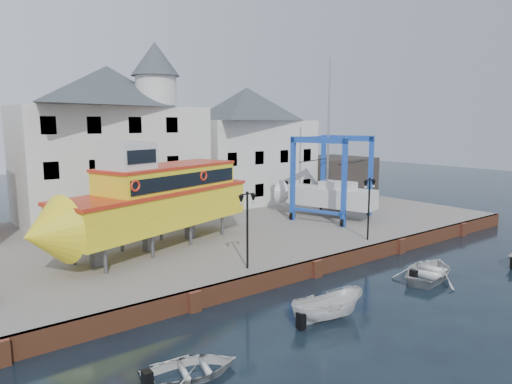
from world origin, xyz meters
TOP-DOWN VIEW (x-y plane):
  - ground at (0.00, 0.00)m, footprint 140.00×140.00m
  - hardstanding at (0.00, 11.00)m, footprint 44.00×22.00m
  - quay_wall at (-0.00, 0.10)m, footprint 44.00×0.47m
  - building_white_main at (-4.87, 18.39)m, footprint 14.00×8.30m
  - building_white_right at (9.00, 19.00)m, footprint 12.00×8.00m
  - shed_dark at (19.00, 17.00)m, footprint 8.00×7.00m
  - lamp_post_left at (-4.00, 1.20)m, footprint 1.12×0.32m
  - lamp_post_right at (6.00, 1.20)m, footprint 1.12×0.32m
  - tour_boat at (-6.78, 7.60)m, footprint 15.74×8.48m
  - travel_lift at (9.21, 8.46)m, footprint 7.16×8.79m
  - motorboat_a at (-3.71, -4.45)m, footprint 3.90×2.13m
  - motorboat_b at (5.14, -3.99)m, footprint 5.54×4.65m
  - motorboat_d at (-10.86, -4.79)m, footprint 3.93×3.19m

SIDE VIEW (x-z plane):
  - ground at x=0.00m, z-range 0.00..0.00m
  - motorboat_a at x=-3.71m, z-range -0.71..0.71m
  - motorboat_b at x=5.14m, z-range -0.49..0.49m
  - motorboat_d at x=-10.86m, z-range -0.36..0.36m
  - hardstanding at x=0.00m, z-range 0.00..1.00m
  - quay_wall at x=0.00m, z-range 0.00..1.00m
  - shed_dark at x=19.00m, z-range 1.00..5.00m
  - travel_lift at x=9.21m, z-range -3.29..9.60m
  - tour_boat at x=-6.78m, z-range 0.81..7.51m
  - lamp_post_left at x=-4.00m, z-range 2.07..6.27m
  - lamp_post_right at x=6.00m, z-range 2.07..6.27m
  - building_white_right at x=9.00m, z-range 1.00..12.20m
  - building_white_main at x=-4.87m, z-range 0.34..14.34m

